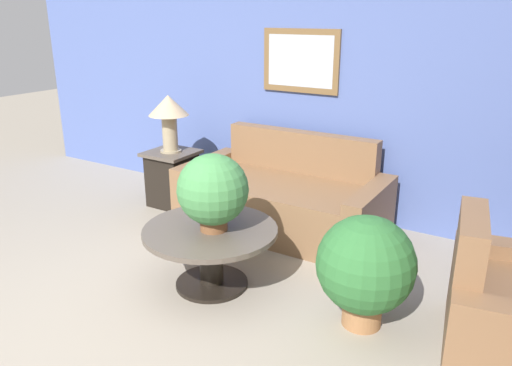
{
  "coord_description": "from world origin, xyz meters",
  "views": [
    {
      "loc": [
        2.27,
        -1.73,
        2.06
      ],
      "look_at": [
        0.1,
        1.79,
        0.64
      ],
      "focal_mm": 35.0,
      "sensor_mm": 36.0,
      "label": 1
    }
  ],
  "objects_px": {
    "couch_main": "(283,199)",
    "potted_plant_on_table": "(213,191)",
    "coffee_table": "(211,244)",
    "table_lamp": "(169,112)",
    "potted_plant_floor": "(365,267)",
    "side_table": "(172,178)"
  },
  "relations": [
    {
      "from": "coffee_table",
      "to": "potted_plant_on_table",
      "type": "distance_m",
      "value": 0.45
    },
    {
      "from": "couch_main",
      "to": "side_table",
      "type": "distance_m",
      "value": 1.36
    },
    {
      "from": "table_lamp",
      "to": "potted_plant_floor",
      "type": "distance_m",
      "value": 2.9
    },
    {
      "from": "coffee_table",
      "to": "side_table",
      "type": "height_order",
      "value": "side_table"
    },
    {
      "from": "side_table",
      "to": "potted_plant_floor",
      "type": "bearing_deg",
      "value": -22.46
    },
    {
      "from": "couch_main",
      "to": "coffee_table",
      "type": "distance_m",
      "value": 1.3
    },
    {
      "from": "table_lamp",
      "to": "potted_plant_floor",
      "type": "bearing_deg",
      "value": -22.46
    },
    {
      "from": "potted_plant_on_table",
      "to": "potted_plant_floor",
      "type": "relative_size",
      "value": 0.74
    },
    {
      "from": "side_table",
      "to": "table_lamp",
      "type": "distance_m",
      "value": 0.74
    },
    {
      "from": "couch_main",
      "to": "potted_plant_on_table",
      "type": "height_order",
      "value": "potted_plant_on_table"
    },
    {
      "from": "couch_main",
      "to": "potted_plant_floor",
      "type": "xyz_separation_m",
      "value": [
        1.27,
        -1.17,
        0.15
      ]
    },
    {
      "from": "table_lamp",
      "to": "potted_plant_floor",
      "type": "xyz_separation_m",
      "value": [
        2.62,
        -1.08,
        -0.61
      ]
    },
    {
      "from": "side_table",
      "to": "table_lamp",
      "type": "xyz_separation_m",
      "value": [
        0.0,
        0.0,
        0.74
      ]
    },
    {
      "from": "couch_main",
      "to": "coffee_table",
      "type": "height_order",
      "value": "couch_main"
    },
    {
      "from": "couch_main",
      "to": "potted_plant_floor",
      "type": "relative_size",
      "value": 2.5
    },
    {
      "from": "table_lamp",
      "to": "potted_plant_on_table",
      "type": "bearing_deg",
      "value": -39.63
    },
    {
      "from": "couch_main",
      "to": "side_table",
      "type": "height_order",
      "value": "couch_main"
    },
    {
      "from": "table_lamp",
      "to": "potted_plant_on_table",
      "type": "xyz_separation_m",
      "value": [
        1.46,
        -1.21,
        -0.25
      ]
    },
    {
      "from": "potted_plant_floor",
      "to": "side_table",
      "type": "bearing_deg",
      "value": 157.54
    },
    {
      "from": "table_lamp",
      "to": "couch_main",
      "type": "bearing_deg",
      "value": 3.75
    },
    {
      "from": "potted_plant_on_table",
      "to": "table_lamp",
      "type": "bearing_deg",
      "value": 140.37
    },
    {
      "from": "table_lamp",
      "to": "potted_plant_on_table",
      "type": "relative_size",
      "value": 1.04
    }
  ]
}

